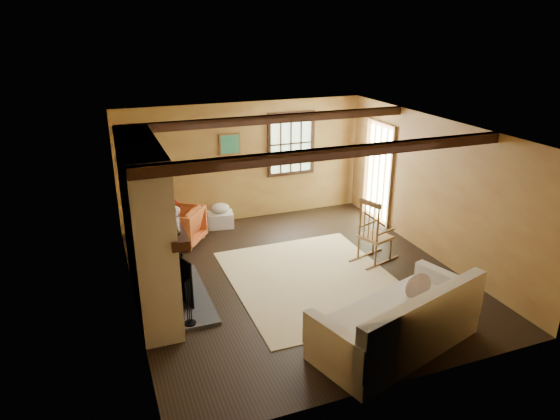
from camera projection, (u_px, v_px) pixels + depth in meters
name	position (u px, v px, depth m)	size (l,w,h in m)	color
ground	(296.00, 276.00, 8.03)	(5.50, 5.50, 0.00)	black
room_envelope	(304.00, 174.00, 7.75)	(5.02, 5.52, 2.44)	olive
fireplace	(149.00, 233.00, 6.90)	(1.02, 2.30, 2.40)	#A76040
rug	(313.00, 280.00, 7.93)	(2.50, 3.00, 0.01)	#D7B58F
rocking_chair	(374.00, 235.00, 8.41)	(0.90, 0.65, 1.13)	tan
sofa	(400.00, 325.00, 6.19)	(2.41, 1.58, 0.90)	beige
firewood_pile	(154.00, 230.00, 9.48)	(0.72, 0.13, 0.26)	brown
laundry_basket	(220.00, 220.00, 9.93)	(0.50, 0.38, 0.30)	white
basket_pillow	(220.00, 208.00, 9.84)	(0.38, 0.31, 0.19)	beige
armchair	(180.00, 226.00, 9.12)	(0.74, 0.76, 0.69)	#BF6026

